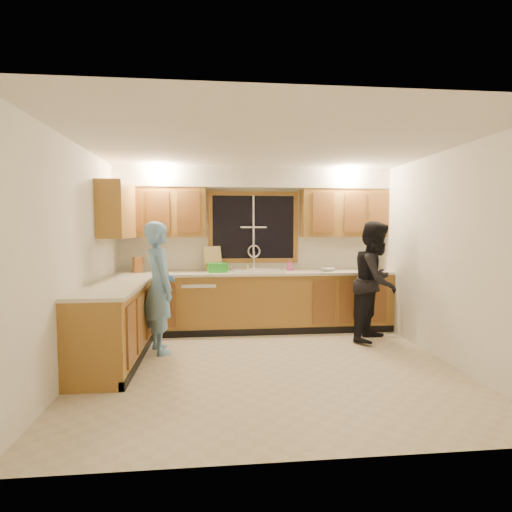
{
  "coord_description": "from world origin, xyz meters",
  "views": [
    {
      "loc": [
        -0.6,
        -4.47,
        1.58
      ],
      "look_at": [
        -0.08,
        0.65,
        1.23
      ],
      "focal_mm": 28.0,
      "sensor_mm": 36.0,
      "label": 1
    }
  ],
  "objects_px": {
    "dishwasher": "(200,305)",
    "knife_block": "(138,265)",
    "man": "(159,287)",
    "bowl": "(328,269)",
    "stove": "(102,337)",
    "dish_crate": "(218,268)",
    "sink": "(255,275)",
    "woman": "(376,281)",
    "soap_bottle": "(290,265)"
  },
  "relations": [
    {
      "from": "man",
      "to": "woman",
      "type": "relative_size",
      "value": 0.99
    },
    {
      "from": "man",
      "to": "dishwasher",
      "type": "bearing_deg",
      "value": -49.38
    },
    {
      "from": "stove",
      "to": "knife_block",
      "type": "relative_size",
      "value": 3.85
    },
    {
      "from": "dishwasher",
      "to": "woman",
      "type": "relative_size",
      "value": 0.49
    },
    {
      "from": "dishwasher",
      "to": "stove",
      "type": "bearing_deg",
      "value": -117.69
    },
    {
      "from": "man",
      "to": "dish_crate",
      "type": "distance_m",
      "value": 1.2
    },
    {
      "from": "sink",
      "to": "man",
      "type": "height_order",
      "value": "man"
    },
    {
      "from": "dishwasher",
      "to": "stove",
      "type": "height_order",
      "value": "stove"
    },
    {
      "from": "dishwasher",
      "to": "dish_crate",
      "type": "relative_size",
      "value": 2.83
    },
    {
      "from": "dish_crate",
      "to": "soap_bottle",
      "type": "bearing_deg",
      "value": 6.56
    },
    {
      "from": "stove",
      "to": "man",
      "type": "relative_size",
      "value": 0.54
    },
    {
      "from": "soap_bottle",
      "to": "bowl",
      "type": "xyz_separation_m",
      "value": [
        0.57,
        -0.17,
        -0.06
      ]
    },
    {
      "from": "sink",
      "to": "dish_crate",
      "type": "bearing_deg",
      "value": -177.41
    },
    {
      "from": "man",
      "to": "dish_crate",
      "type": "relative_size",
      "value": 5.75
    },
    {
      "from": "dishwasher",
      "to": "bowl",
      "type": "height_order",
      "value": "bowl"
    },
    {
      "from": "man",
      "to": "bowl",
      "type": "relative_size",
      "value": 7.97
    },
    {
      "from": "dishwasher",
      "to": "soap_bottle",
      "type": "height_order",
      "value": "soap_bottle"
    },
    {
      "from": "bowl",
      "to": "stove",
      "type": "bearing_deg",
      "value": -148.94
    },
    {
      "from": "sink",
      "to": "knife_block",
      "type": "relative_size",
      "value": 3.68
    },
    {
      "from": "stove",
      "to": "soap_bottle",
      "type": "xyz_separation_m",
      "value": [
        2.36,
        1.93,
        0.55
      ]
    },
    {
      "from": "knife_block",
      "to": "bowl",
      "type": "relative_size",
      "value": 1.12
    },
    {
      "from": "sink",
      "to": "stove",
      "type": "bearing_deg",
      "value": -134.61
    },
    {
      "from": "man",
      "to": "knife_block",
      "type": "relative_size",
      "value": 7.14
    },
    {
      "from": "stove",
      "to": "woman",
      "type": "xyz_separation_m",
      "value": [
        3.44,
        1.12,
        0.39
      ]
    },
    {
      "from": "stove",
      "to": "man",
      "type": "distance_m",
      "value": 1.07
    },
    {
      "from": "dishwasher",
      "to": "knife_block",
      "type": "height_order",
      "value": "knife_block"
    },
    {
      "from": "woman",
      "to": "dish_crate",
      "type": "relative_size",
      "value": 5.79
    },
    {
      "from": "stove",
      "to": "woman",
      "type": "height_order",
      "value": "woman"
    },
    {
      "from": "knife_block",
      "to": "dish_crate",
      "type": "relative_size",
      "value": 0.81
    },
    {
      "from": "sink",
      "to": "dishwasher",
      "type": "xyz_separation_m",
      "value": [
        -0.85,
        -0.01,
        -0.45
      ]
    },
    {
      "from": "woman",
      "to": "sink",
      "type": "bearing_deg",
      "value": 107.37
    },
    {
      "from": "dish_crate",
      "to": "soap_bottle",
      "type": "relative_size",
      "value": 1.71
    },
    {
      "from": "man",
      "to": "bowl",
      "type": "height_order",
      "value": "man"
    },
    {
      "from": "woman",
      "to": "bowl",
      "type": "xyz_separation_m",
      "value": [
        -0.51,
        0.64,
        0.11
      ]
    },
    {
      "from": "dish_crate",
      "to": "knife_block",
      "type": "bearing_deg",
      "value": 177.8
    },
    {
      "from": "man",
      "to": "bowl",
      "type": "distance_m",
      "value": 2.6
    },
    {
      "from": "dishwasher",
      "to": "dish_crate",
      "type": "xyz_separation_m",
      "value": [
        0.28,
        -0.01,
        0.58
      ]
    },
    {
      "from": "dish_crate",
      "to": "sink",
      "type": "bearing_deg",
      "value": 2.59
    },
    {
      "from": "sink",
      "to": "man",
      "type": "xyz_separation_m",
      "value": [
        -1.32,
        -0.95,
        -0.03
      ]
    },
    {
      "from": "stove",
      "to": "dish_crate",
      "type": "relative_size",
      "value": 3.1
    },
    {
      "from": "dishwasher",
      "to": "soap_bottle",
      "type": "distance_m",
      "value": 1.53
    },
    {
      "from": "sink",
      "to": "dish_crate",
      "type": "xyz_separation_m",
      "value": [
        -0.57,
        -0.03,
        0.12
      ]
    },
    {
      "from": "man",
      "to": "knife_block",
      "type": "distance_m",
      "value": 1.09
    },
    {
      "from": "dishwasher",
      "to": "man",
      "type": "xyz_separation_m",
      "value": [
        -0.47,
        -0.94,
        0.42
      ]
    },
    {
      "from": "dish_crate",
      "to": "bowl",
      "type": "bearing_deg",
      "value": -1.27
    },
    {
      "from": "dishwasher",
      "to": "knife_block",
      "type": "bearing_deg",
      "value": 177.85
    },
    {
      "from": "stove",
      "to": "dish_crate",
      "type": "xyz_separation_m",
      "value": [
        1.23,
        1.8,
        0.54
      ]
    },
    {
      "from": "stove",
      "to": "soap_bottle",
      "type": "height_order",
      "value": "soap_bottle"
    },
    {
      "from": "man",
      "to": "woman",
      "type": "xyz_separation_m",
      "value": [
        2.96,
        0.25,
        0.01
      ]
    },
    {
      "from": "sink",
      "to": "stove",
      "type": "height_order",
      "value": "sink"
    }
  ]
}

